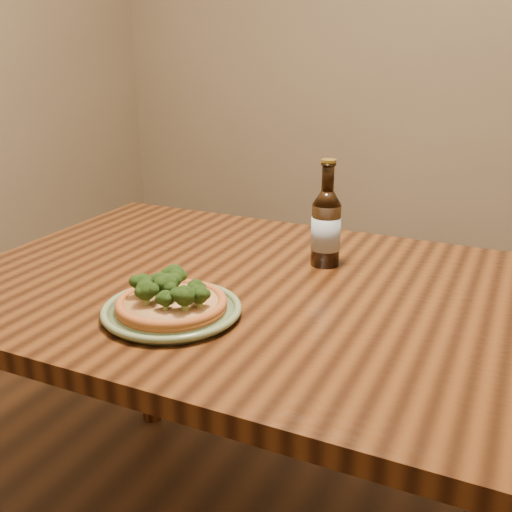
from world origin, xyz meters
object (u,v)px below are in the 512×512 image
at_px(table, 322,336).
at_px(plate, 172,310).
at_px(beer_bottle, 326,227).
at_px(pizza, 171,300).

distance_m(table, plate, 0.33).
relative_size(table, plate, 6.03).
distance_m(table, beer_bottle, 0.26).
bearing_deg(plate, table, 42.56).
distance_m(table, pizza, 0.34).
relative_size(table, pizza, 7.58).
bearing_deg(pizza, table, 42.30).
xyz_separation_m(table, pizza, (-0.23, -0.21, 0.12)).
relative_size(plate, pizza, 1.26).
relative_size(plate, beer_bottle, 1.08).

